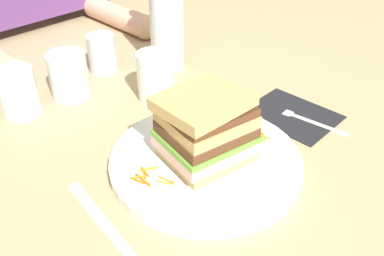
% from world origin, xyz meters
% --- Properties ---
extents(ground_plane, '(3.00, 3.00, 0.00)m').
position_xyz_m(ground_plane, '(0.00, 0.00, 0.00)').
color(ground_plane, tan).
extents(main_plate, '(0.30, 0.30, 0.02)m').
position_xyz_m(main_plate, '(0.01, -0.01, 0.01)').
color(main_plate, white).
rests_on(main_plate, ground_plane).
extents(sandwich, '(0.15, 0.13, 0.12)m').
position_xyz_m(sandwich, '(0.01, -0.01, 0.07)').
color(sandwich, tan).
rests_on(sandwich, main_plate).
extents(carrot_shred_0, '(0.02, 0.01, 0.00)m').
position_xyz_m(carrot_shred_0, '(-0.10, 0.03, 0.02)').
color(carrot_shred_0, orange).
rests_on(carrot_shred_0, main_plate).
extents(carrot_shred_1, '(0.01, 0.02, 0.00)m').
position_xyz_m(carrot_shred_1, '(-0.09, 0.03, 0.02)').
color(carrot_shred_1, orange).
rests_on(carrot_shred_1, main_plate).
extents(carrot_shred_2, '(0.01, 0.03, 0.00)m').
position_xyz_m(carrot_shred_2, '(-0.10, 0.02, 0.02)').
color(carrot_shred_2, orange).
rests_on(carrot_shred_2, main_plate).
extents(carrot_shred_3, '(0.01, 0.03, 0.00)m').
position_xyz_m(carrot_shred_3, '(-0.07, -0.01, 0.02)').
color(carrot_shred_3, orange).
rests_on(carrot_shred_3, main_plate).
extents(carrot_shred_4, '(0.03, 0.02, 0.00)m').
position_xyz_m(carrot_shred_4, '(-0.08, 0.03, 0.02)').
color(carrot_shred_4, orange).
rests_on(carrot_shred_4, main_plate).
extents(carrot_shred_5, '(0.01, 0.02, 0.00)m').
position_xyz_m(carrot_shred_5, '(-0.08, 0.03, 0.02)').
color(carrot_shred_5, orange).
rests_on(carrot_shred_5, main_plate).
extents(carrot_shred_6, '(0.01, 0.02, 0.00)m').
position_xyz_m(carrot_shred_6, '(-0.08, -0.01, 0.02)').
color(carrot_shred_6, orange).
rests_on(carrot_shred_6, main_plate).
extents(carrot_shred_7, '(0.01, 0.03, 0.00)m').
position_xyz_m(carrot_shred_7, '(-0.10, 0.02, 0.02)').
color(carrot_shred_7, orange).
rests_on(carrot_shred_7, main_plate).
extents(carrot_shred_8, '(0.02, 0.02, 0.00)m').
position_xyz_m(carrot_shred_8, '(0.08, -0.01, 0.02)').
color(carrot_shred_8, orange).
rests_on(carrot_shred_8, main_plate).
extents(carrot_shred_9, '(0.01, 0.03, 0.00)m').
position_xyz_m(carrot_shred_9, '(0.11, -0.04, 0.02)').
color(carrot_shred_9, orange).
rests_on(carrot_shred_9, main_plate).
extents(carrot_shred_10, '(0.01, 0.03, 0.00)m').
position_xyz_m(carrot_shred_10, '(0.12, -0.03, 0.02)').
color(carrot_shred_10, orange).
rests_on(carrot_shred_10, main_plate).
extents(carrot_shred_11, '(0.02, 0.02, 0.00)m').
position_xyz_m(carrot_shred_11, '(0.10, -0.01, 0.02)').
color(carrot_shred_11, orange).
rests_on(carrot_shred_11, main_plate).
extents(carrot_shred_12, '(0.03, 0.00, 0.00)m').
position_xyz_m(carrot_shred_12, '(0.10, -0.02, 0.02)').
color(carrot_shred_12, orange).
rests_on(carrot_shred_12, main_plate).
extents(carrot_shred_13, '(0.01, 0.02, 0.00)m').
position_xyz_m(carrot_shred_13, '(0.09, -0.02, 0.02)').
color(carrot_shred_13, orange).
rests_on(carrot_shred_13, main_plate).
extents(carrot_shred_14, '(0.01, 0.02, 0.00)m').
position_xyz_m(carrot_shred_14, '(0.11, -0.04, 0.02)').
color(carrot_shred_14, orange).
rests_on(carrot_shred_14, main_plate).
extents(napkin_dark, '(0.13, 0.16, 0.00)m').
position_xyz_m(napkin_dark, '(0.23, -0.02, 0.00)').
color(napkin_dark, black).
rests_on(napkin_dark, ground_plane).
extents(fork, '(0.03, 0.17, 0.00)m').
position_xyz_m(fork, '(0.23, -0.04, 0.00)').
color(fork, silver).
rests_on(fork, napkin_dark).
extents(knife, '(0.04, 0.20, 0.00)m').
position_xyz_m(knife, '(-0.18, -0.00, 0.00)').
color(knife, silver).
rests_on(knife, ground_plane).
extents(juice_glass, '(0.07, 0.07, 0.10)m').
position_xyz_m(juice_glass, '(0.09, 0.21, 0.04)').
color(juice_glass, white).
rests_on(juice_glass, ground_plane).
extents(water_bottle, '(0.07, 0.07, 0.28)m').
position_xyz_m(water_bottle, '(0.20, 0.29, 0.13)').
color(water_bottle, silver).
rests_on(water_bottle, ground_plane).
extents(empty_tumbler_0, '(0.07, 0.07, 0.09)m').
position_xyz_m(empty_tumbler_0, '(-0.02, 0.33, 0.05)').
color(empty_tumbler_0, silver).
rests_on(empty_tumbler_0, ground_plane).
extents(empty_tumbler_1, '(0.07, 0.07, 0.09)m').
position_xyz_m(empty_tumbler_1, '(-0.12, 0.34, 0.05)').
color(empty_tumbler_1, silver).
rests_on(empty_tumbler_1, ground_plane).
extents(empty_tumbler_2, '(0.06, 0.06, 0.08)m').
position_xyz_m(empty_tumbler_2, '(0.09, 0.38, 0.04)').
color(empty_tumbler_2, silver).
rests_on(empty_tumbler_2, ground_plane).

